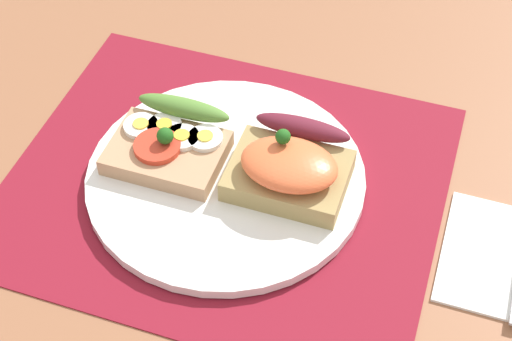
% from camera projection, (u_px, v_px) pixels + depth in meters
% --- Properties ---
extents(ground_plane, '(1.20, 0.90, 0.03)m').
position_uv_depth(ground_plane, '(227.00, 194.00, 0.75)').
color(ground_plane, '#905A3C').
extents(placemat, '(0.40, 0.34, 0.00)m').
position_uv_depth(placemat, '(226.00, 182.00, 0.74)').
color(placemat, maroon).
rests_on(placemat, ground_plane).
extents(plate, '(0.26, 0.26, 0.01)m').
position_uv_depth(plate, '(226.00, 177.00, 0.73)').
color(plate, white).
rests_on(plate, placemat).
extents(sandwich_egg_tomato, '(0.11, 0.09, 0.04)m').
position_uv_depth(sandwich_egg_tomato, '(170.00, 141.00, 0.74)').
color(sandwich_egg_tomato, tan).
rests_on(sandwich_egg_tomato, plate).
extents(sandwich_salmon, '(0.11, 0.10, 0.06)m').
position_uv_depth(sandwich_salmon, '(290.00, 166.00, 0.71)').
color(sandwich_salmon, '#A38B54').
rests_on(sandwich_salmon, plate).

